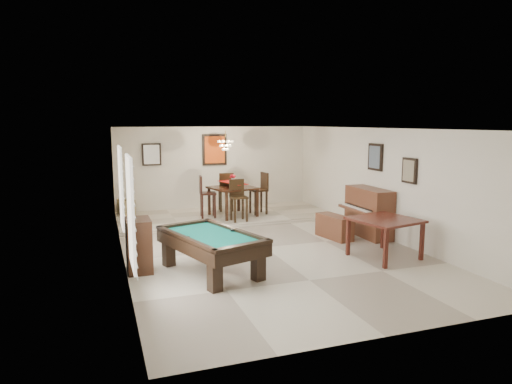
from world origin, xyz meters
TOP-DOWN VIEW (x-y plane):
  - ground_plane at (0.00, 0.00)m, footprint 6.00×9.00m
  - wall_back at (0.00, 4.50)m, footprint 6.00×0.04m
  - wall_front at (0.00, -4.50)m, footprint 6.00×0.04m
  - wall_left at (-3.00, 0.00)m, footprint 0.04×9.00m
  - wall_right at (3.00, 0.00)m, footprint 0.04×9.00m
  - ceiling at (0.00, 0.00)m, footprint 6.00×9.00m
  - dining_step at (0.00, 3.25)m, footprint 6.00×2.50m
  - window_left_front at (-2.97, -2.20)m, footprint 0.06×1.00m
  - window_left_rear at (-2.97, 0.60)m, footprint 0.06×1.00m
  - pool_table at (-1.52, -1.27)m, footprint 1.74×2.38m
  - square_table at (2.03, -1.52)m, footprint 1.40×1.40m
  - upright_piano at (2.59, 0.14)m, footprint 0.79×1.41m
  - piano_bench at (1.84, 0.21)m, footprint 0.56×1.05m
  - apothecary_chest at (-2.76, -0.75)m, footprint 0.44×0.66m
  - dining_table at (0.14, 2.99)m, footprint 1.38×1.38m
  - flower_vase at (0.14, 2.99)m, footprint 0.18×0.18m
  - dining_chair_south at (0.09, 2.26)m, footprint 0.42×0.42m
  - dining_chair_north at (0.15, 3.78)m, footprint 0.48×0.48m
  - dining_chair_west at (-0.57, 3.01)m, footprint 0.48×0.48m
  - dining_chair_east at (0.91, 3.01)m, footprint 0.48×0.48m
  - corner_bench at (-2.69, 4.10)m, footprint 0.48×0.56m
  - chandelier at (0.00, 3.20)m, footprint 0.44×0.44m
  - back_painting at (0.00, 4.46)m, footprint 0.75×0.06m
  - back_mirror at (-1.90, 4.46)m, footprint 0.55×0.06m
  - right_picture_upper at (2.96, 0.30)m, footprint 0.06×0.55m
  - right_picture_lower at (2.96, -1.00)m, footprint 0.06×0.45m

SIDE VIEW (x-z plane):
  - ground_plane at x=0.00m, z-range -0.02..0.00m
  - dining_step at x=0.00m, z-range 0.00..0.12m
  - piano_bench at x=1.84m, z-range 0.00..0.55m
  - corner_bench at x=-2.69m, z-range 0.12..0.56m
  - pool_table at x=-1.52m, z-range 0.00..0.71m
  - square_table at x=2.03m, z-range 0.00..0.81m
  - apothecary_chest at x=-2.76m, z-range 0.00..0.99m
  - upright_piano at x=2.59m, z-range 0.00..1.17m
  - dining_table at x=0.14m, z-range 0.12..1.06m
  - dining_chair_south at x=0.09m, z-range 0.12..1.23m
  - dining_chair_north at x=0.15m, z-range 0.12..1.27m
  - dining_chair_west at x=-0.57m, z-range 0.12..1.28m
  - dining_chair_east at x=0.91m, z-range 0.12..1.31m
  - flower_vase at x=0.14m, z-range 1.06..1.30m
  - wall_back at x=0.00m, z-range 0.00..2.60m
  - wall_front at x=0.00m, z-range 0.00..2.60m
  - wall_left at x=-3.00m, z-range 0.00..2.60m
  - wall_right at x=3.00m, z-range 0.00..2.60m
  - window_left_front at x=-2.97m, z-range 0.55..2.25m
  - window_left_rear at x=-2.97m, z-range 0.55..2.25m
  - right_picture_lower at x=2.96m, z-range 1.42..1.98m
  - back_mirror at x=-1.90m, z-range 1.48..2.12m
  - back_painting at x=0.00m, z-range 1.42..2.38m
  - right_picture_upper at x=2.96m, z-range 1.57..2.23m
  - chandelier at x=0.00m, z-range 1.90..2.50m
  - ceiling at x=0.00m, z-range 2.58..2.62m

